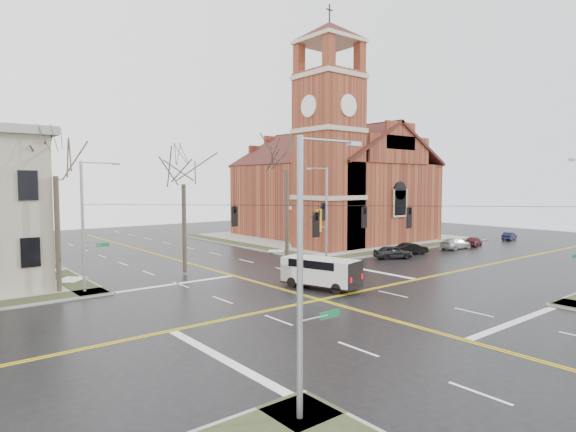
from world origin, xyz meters
TOP-DOWN VIEW (x-y plane):
  - ground at (0.00, 0.00)m, footprint 120.00×120.00m
  - sidewalks at (0.00, 0.00)m, footprint 80.00×80.00m
  - road_markings at (0.00, 0.00)m, footprint 100.00×100.00m
  - church at (24.76, 24.78)m, footprint 24.28×27.48m
  - signal_pole_ne at (11.32, 11.50)m, footprint 2.75×0.22m
  - signal_pole_nw at (-11.32, 11.50)m, footprint 2.75×0.22m
  - signal_pole_sw at (-11.32, -11.50)m, footprint 2.75×0.22m
  - span_wires at (0.00, 0.00)m, footprint 23.02×23.02m
  - traffic_signals at (-0.00, -0.67)m, footprint 8.21×8.26m
  - streetlight_north_a at (-10.65, 28.00)m, footprint 2.30×0.20m
  - streetlight_north_b at (-10.65, 48.00)m, footprint 2.30×0.20m
  - cargo_van at (2.35, 2.75)m, footprint 3.74×6.10m
  - parked_car_a at (17.40, 7.95)m, footprint 4.22×3.08m
  - parked_car_b at (21.30, 8.59)m, footprint 3.93×2.10m
  - parked_car_c at (28.72, 7.94)m, footprint 4.48×1.93m
  - parked_car_d at (32.60, 7.96)m, footprint 3.75×2.29m
  - parked_car_e at (42.03, 8.23)m, footprint 3.38×1.72m
  - tree_nw_far at (-12.83, 12.72)m, footprint 4.00×4.00m
  - tree_nw_near at (-2.78, 13.71)m, footprint 4.00×4.00m
  - tree_ne at (7.55, 12.84)m, footprint 4.00×4.00m

SIDE VIEW (x-z plane):
  - ground at x=0.00m, z-range 0.00..0.00m
  - road_markings at x=0.00m, z-range 0.00..0.01m
  - sidewalks at x=0.00m, z-range -0.01..0.16m
  - parked_car_e at x=42.03m, z-range 0.00..1.06m
  - parked_car_d at x=32.60m, z-range 0.00..1.19m
  - parked_car_b at x=21.30m, z-range 0.00..1.23m
  - parked_car_c at x=28.72m, z-range 0.00..1.29m
  - parked_car_a at x=17.40m, z-range 0.00..1.34m
  - cargo_van at x=2.35m, z-range 0.20..2.38m
  - streetlight_north_a at x=-10.65m, z-range 0.47..8.47m
  - streetlight_north_b at x=-10.65m, z-range 0.47..8.47m
  - signal_pole_ne at x=11.32m, z-range 0.45..9.45m
  - signal_pole_nw at x=-11.32m, z-range 0.45..9.45m
  - signal_pole_sw at x=-11.32m, z-range 0.45..9.45m
  - traffic_signals at x=0.00m, z-range 4.80..6.10m
  - span_wires at x=0.00m, z-range 6.18..6.22m
  - tree_nw_near at x=-2.78m, z-range 2.49..13.59m
  - church at x=24.76m, z-range -5.32..22.18m
  - tree_nw_far at x=-12.83m, z-range 2.67..14.64m
  - tree_ne at x=7.55m, z-range 2.90..15.93m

